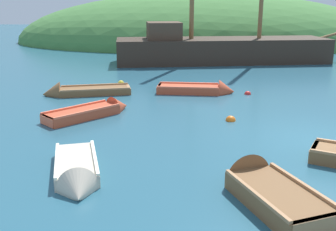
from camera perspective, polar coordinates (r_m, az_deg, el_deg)
name	(u,v)px	position (r m, az deg, el deg)	size (l,w,h in m)	color
ground_plane	(315,140)	(12.79, 20.45, -3.36)	(120.00, 120.00, 0.00)	#285B70
shore_hill	(200,42)	(41.89, 4.69, 10.54)	(37.92, 21.58, 9.85)	#477F3D
sailing_ship	(219,53)	(27.69, 7.42, 8.87)	(17.02, 6.01, 12.92)	#38281E
rowboat_far	(265,191)	(8.88, 13.80, -10.48)	(2.29, 3.17, 1.17)	brown
rowboat_outer_right	(80,93)	(18.26, -12.56, 3.22)	(4.02, 2.11, 1.07)	brown
rowboat_near_dock	(201,91)	(18.22, 4.78, 3.58)	(3.55, 1.20, 1.05)	#C64C2D
rowboat_center	(94,113)	(14.80, -10.64, 0.41)	(2.96, 3.18, 0.90)	#C64C2D
rowboat_portside	(77,175)	(9.73, -12.99, -8.31)	(1.83, 3.07, 0.95)	beige
buoy_orange	(231,121)	(14.10, 9.01, -0.74)	(0.36, 0.36, 0.36)	orange
buoy_red	(248,94)	(18.27, 11.41, 3.01)	(0.30, 0.30, 0.30)	red
buoy_yellow	(121,83)	(20.46, -6.80, 4.61)	(0.31, 0.31, 0.31)	yellow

